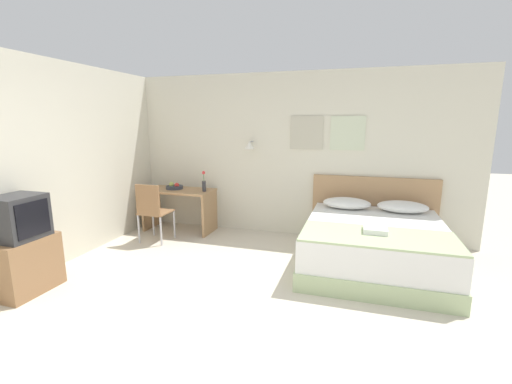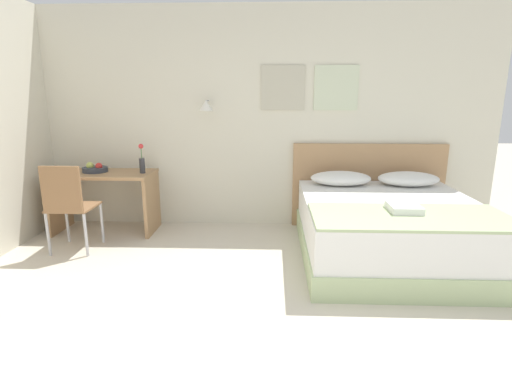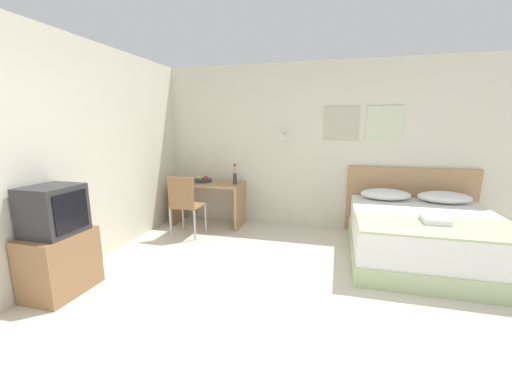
# 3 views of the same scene
# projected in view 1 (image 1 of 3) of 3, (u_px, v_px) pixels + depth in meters

# --- Properties ---
(ground_plane) EXTENTS (24.00, 24.00, 0.00)m
(ground_plane) POSITION_uv_depth(u_px,v_px,m) (214.00, 331.00, 3.12)
(ground_plane) COLOR beige
(wall_back) EXTENTS (5.90, 0.31, 2.65)m
(wall_back) POSITION_uv_depth(u_px,v_px,m) (285.00, 155.00, 5.63)
(wall_back) COLOR beige
(wall_back) RESTS_ON ground_plane
(bed) EXTENTS (1.74, 1.96, 0.59)m
(bed) POSITION_uv_depth(u_px,v_px,m) (374.00, 246.00, 4.43)
(bed) COLOR #B2C693
(bed) RESTS_ON ground_plane
(headboard) EXTENTS (1.86, 0.06, 1.04)m
(headboard) POSITION_uv_depth(u_px,v_px,m) (373.00, 210.00, 5.33)
(headboard) COLOR #A87F56
(headboard) RESTS_ON ground_plane
(pillow_left) EXTENTS (0.70, 0.43, 0.16)m
(pillow_left) POSITION_uv_depth(u_px,v_px,m) (347.00, 203.00, 5.14)
(pillow_left) COLOR white
(pillow_left) RESTS_ON bed
(pillow_right) EXTENTS (0.70, 0.43, 0.16)m
(pillow_right) POSITION_uv_depth(u_px,v_px,m) (403.00, 207.00, 4.91)
(pillow_right) COLOR white
(pillow_right) RESTS_ON bed
(throw_blanket) EXTENTS (1.69, 0.78, 0.02)m
(throw_blanket) POSITION_uv_depth(u_px,v_px,m) (377.00, 237.00, 3.84)
(throw_blanket) COLOR #B2C693
(throw_blanket) RESTS_ON bed
(folded_towel_near_foot) EXTENTS (0.26, 0.30, 0.06)m
(folded_towel_near_foot) POSITION_uv_depth(u_px,v_px,m) (375.00, 229.00, 3.96)
(folded_towel_near_foot) COLOR white
(folded_towel_near_foot) RESTS_ON throw_blanket
(desk) EXTENTS (1.18, 0.59, 0.73)m
(desk) POSITION_uv_depth(u_px,v_px,m) (179.00, 202.00, 5.94)
(desk) COLOR #A87F56
(desk) RESTS_ON ground_plane
(desk_chair) EXTENTS (0.44, 0.44, 0.94)m
(desk_chair) POSITION_uv_depth(u_px,v_px,m) (152.00, 208.00, 5.31)
(desk_chair) COLOR #8E6642
(desk_chair) RESTS_ON ground_plane
(fruit_bowl) EXTENTS (0.29, 0.29, 0.12)m
(fruit_bowl) POSITION_uv_depth(u_px,v_px,m) (174.00, 187.00, 5.94)
(fruit_bowl) COLOR #333842
(fruit_bowl) RESTS_ON desk
(flower_vase) EXTENTS (0.06, 0.06, 0.34)m
(flower_vase) POSITION_uv_depth(u_px,v_px,m) (204.00, 184.00, 5.71)
(flower_vase) COLOR #333338
(flower_vase) RESTS_ON desk
(tv_stand) EXTENTS (0.44, 0.65, 0.62)m
(tv_stand) POSITION_uv_depth(u_px,v_px,m) (25.00, 265.00, 3.79)
(tv_stand) COLOR #8E6642
(tv_stand) RESTS_ON ground_plane
(television) EXTENTS (0.43, 0.48, 0.48)m
(television) POSITION_uv_depth(u_px,v_px,m) (18.00, 217.00, 3.68)
(television) COLOR #2D2D30
(television) RESTS_ON tv_stand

